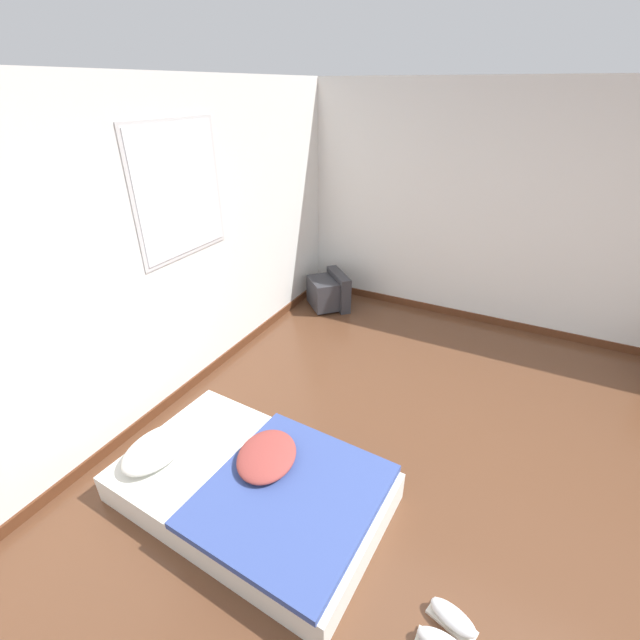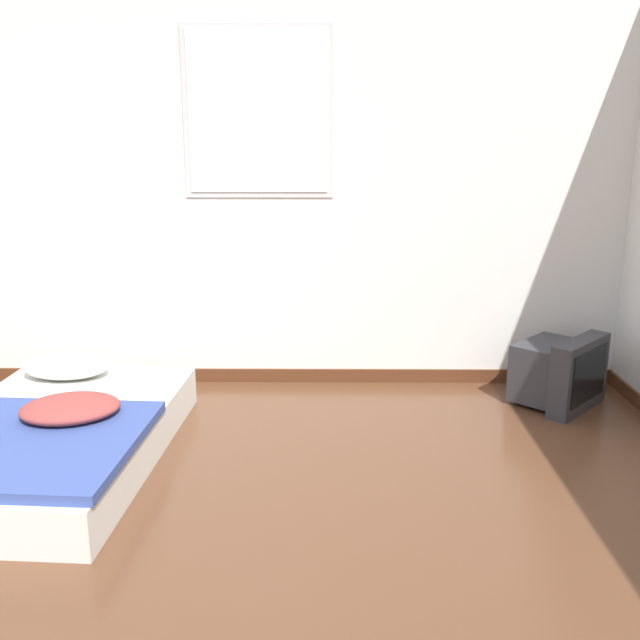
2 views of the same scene
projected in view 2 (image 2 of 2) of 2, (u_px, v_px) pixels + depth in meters
wall_back at (180, 191)px, 4.60m from camera, size 8.21×0.08×2.60m
mattress_bed at (50, 436)px, 3.66m from camera, size 1.20×1.84×0.37m
crt_tv at (559, 372)px, 4.43m from camera, size 0.65×0.65×0.45m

